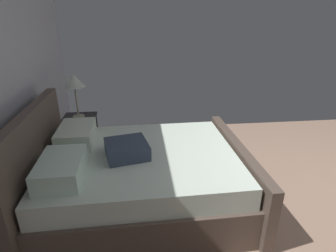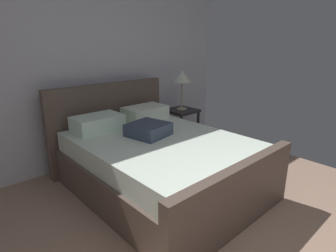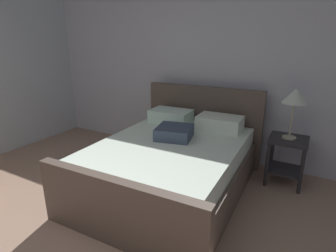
# 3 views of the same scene
# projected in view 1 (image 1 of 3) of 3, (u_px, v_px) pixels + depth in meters

# --- Properties ---
(ground_plane) EXTENTS (4.99, 6.46, 0.02)m
(ground_plane) POSITION_uv_depth(u_px,v_px,m) (335.00, 213.00, 2.83)
(ground_plane) COLOR #A2806A
(bed) EXTENTS (1.74, 2.19, 1.11)m
(bed) POSITION_uv_depth(u_px,v_px,m) (137.00, 176.00, 2.84)
(bed) COLOR brown
(bed) RESTS_ON ground
(nightstand_right) EXTENTS (0.44, 0.44, 0.60)m
(nightstand_right) POSITION_uv_depth(u_px,v_px,m) (81.00, 130.00, 3.81)
(nightstand_right) COLOR #2A272B
(nightstand_right) RESTS_ON ground
(table_lamp_right) EXTENTS (0.29, 0.29, 0.61)m
(table_lamp_right) POSITION_uv_depth(u_px,v_px,m) (74.00, 82.00, 3.54)
(table_lamp_right) COLOR #B7B293
(table_lamp_right) RESTS_ON nightstand_right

